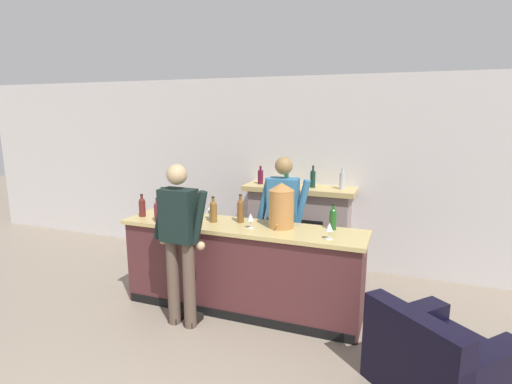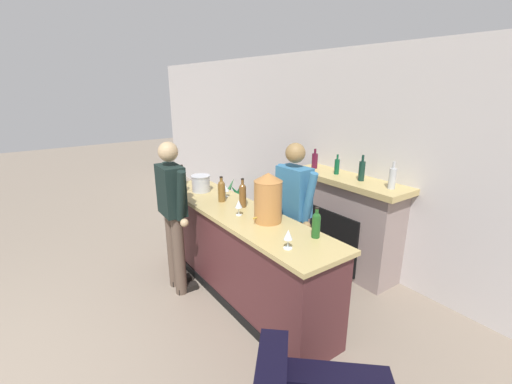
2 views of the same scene
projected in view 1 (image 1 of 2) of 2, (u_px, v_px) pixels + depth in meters
name	position (u px, v px, depth m)	size (l,w,h in m)	color
wall_back_panel	(294.00, 172.00, 5.91)	(12.00, 0.07, 2.75)	beige
bar_counter	(241.00, 268.00, 4.55)	(2.78, 0.64, 1.01)	#4C2426
fireplace_stone	(299.00, 227.00, 5.76)	(1.58, 0.52, 1.53)	gray
armchair_black	(434.00, 364.00, 3.21)	(1.23, 1.23, 0.77)	black
potted_plant_corner	(153.00, 234.00, 6.41)	(0.40, 0.38, 0.71)	#9B5B3C
person_customer	(180.00, 239.00, 4.12)	(0.66, 0.31, 1.74)	brown
person_bartender	(283.00, 221.00, 4.81)	(0.66, 0.33, 1.74)	#342E39
copper_dispenser	(281.00, 205.00, 4.32)	(0.28, 0.32, 0.50)	#AF733B
ice_bucket_steel	(175.00, 210.00, 4.72)	(0.24, 0.24, 0.21)	silver
wine_bottle_rose_blush	(333.00, 218.00, 4.26)	(0.08, 0.08, 0.28)	#1D501D
wine_bottle_port_short	(241.00, 210.00, 4.54)	(0.08, 0.08, 0.33)	brown
wine_bottle_merlot_tall	(142.00, 206.00, 4.80)	(0.08, 0.08, 0.27)	#561D1C
wine_bottle_cabernet_heavy	(157.00, 211.00, 4.58)	(0.08, 0.08, 0.28)	maroon
wine_bottle_chardonnay_pale	(213.00, 210.00, 4.56)	(0.08, 0.08, 0.30)	brown
wine_glass_back_row	(251.00, 218.00, 4.32)	(0.07, 0.07, 0.17)	silver
wine_glass_front_right	(209.00, 210.00, 4.71)	(0.09, 0.09, 0.15)	silver
wine_glass_mid_counter	(329.00, 228.00, 3.94)	(0.08, 0.08, 0.17)	silver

